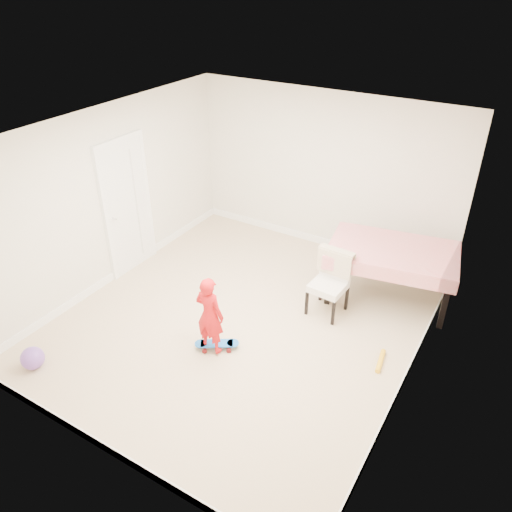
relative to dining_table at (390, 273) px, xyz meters
The scene contains 17 objects.
ground 2.20m from the dining_table, 134.58° to the right, with size 5.00×5.00×0.00m, color #C7AD8A.
ceiling 3.06m from the dining_table, 134.58° to the right, with size 4.50×5.00×0.04m, color white.
wall_back 1.99m from the dining_table, 148.07° to the left, with size 4.50×0.04×2.60m, color silver.
wall_front 4.38m from the dining_table, 110.66° to the right, with size 4.50×0.04×2.60m, color silver.
wall_left 4.14m from the dining_table, 157.69° to the right, with size 0.04×5.00×2.60m, color silver.
wall_right 1.91m from the dining_table, 65.02° to the right, with size 0.04×5.00×2.60m, color silver.
door 3.98m from the dining_table, 161.69° to the right, with size 0.10×0.94×2.11m, color white.
baseboard_back 1.82m from the dining_table, 147.80° to the left, with size 4.50×0.02×0.12m, color white.
baseboard_front 4.32m from the dining_table, 110.61° to the right, with size 4.50×0.02×0.12m, color white.
baseboard_left 4.07m from the dining_table, 157.74° to the right, with size 0.02×5.00×0.12m, color white.
baseboard_right 1.73m from the dining_table, 64.72° to the right, with size 0.02×5.00×0.12m, color white.
dining_table is the anchor object (origin of this frame).
dining_chair 0.99m from the dining_table, 128.21° to the right, with size 0.50×0.58×0.92m, color silver, non-canonical shape.
skateboard 2.67m from the dining_table, 124.18° to the right, with size 0.56×0.20×0.08m, color blue, non-canonical shape.
child 2.72m from the dining_table, 123.88° to the right, with size 0.38×0.25×1.05m, color red.
balloon 4.81m from the dining_table, 131.49° to the right, with size 0.28×0.28×0.28m, color #774BB5.
foam_toy 1.48m from the dining_table, 74.34° to the right, with size 0.06×0.06×0.40m, color yellow.
Camera 1 is at (2.94, -4.53, 4.27)m, focal length 35.00 mm.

